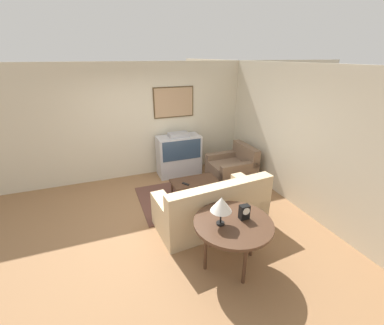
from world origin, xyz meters
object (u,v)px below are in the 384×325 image
at_px(coffee_table, 194,182).
at_px(table_lamp, 221,205).
at_px(armchair, 232,169).
at_px(console_table, 233,226).
at_px(mantel_clock, 244,212).
at_px(couch, 212,208).
at_px(tv, 179,155).

xyz_separation_m(coffee_table, table_lamp, (-0.39, -1.95, 0.69)).
distance_m(armchair, coffee_table, 1.26).
bearing_deg(armchair, console_table, -30.15).
relative_size(console_table, mantel_clock, 5.20).
bearing_deg(console_table, coffee_table, 84.07).
bearing_deg(coffee_table, couch, -93.25).
height_order(tv, console_table, tv).
height_order(armchair, table_lamp, table_lamp).
bearing_deg(armchair, couch, -40.61).
xyz_separation_m(tv, coffee_table, (-0.07, -1.23, -0.16)).
bearing_deg(tv, table_lamp, -98.20).
height_order(couch, armchair, couch).
relative_size(coffee_table, console_table, 0.89).
xyz_separation_m(armchair, mantel_clock, (-1.20, -2.41, 0.56)).
bearing_deg(table_lamp, couch, 70.52).
relative_size(table_lamp, mantel_clock, 1.96).
distance_m(table_lamp, mantel_clock, 0.41).
relative_size(tv, console_table, 1.01).
xyz_separation_m(couch, mantel_clock, (0.02, -0.95, 0.51)).
distance_m(tv, table_lamp, 3.26).
bearing_deg(table_lamp, console_table, -6.82).
bearing_deg(tv, armchair, -35.10).
distance_m(coffee_table, table_lamp, 2.11).
height_order(tv, armchair, tv).
relative_size(couch, mantel_clock, 9.48).
bearing_deg(mantel_clock, console_table, -173.04).
distance_m(couch, armchair, 1.91).
xyz_separation_m(couch, table_lamp, (-0.33, -0.95, 0.71)).
distance_m(console_table, table_lamp, 0.41).
xyz_separation_m(console_table, mantel_clock, (0.17, 0.02, 0.17)).
relative_size(couch, table_lamp, 4.84).
bearing_deg(console_table, tv, 85.15).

